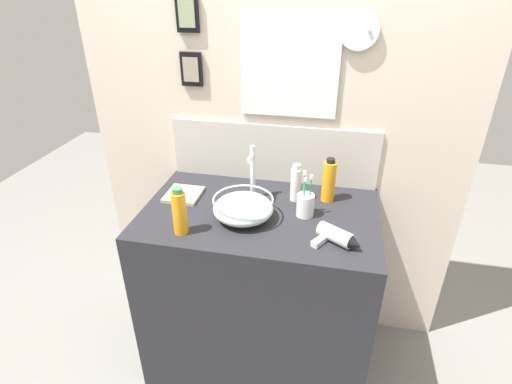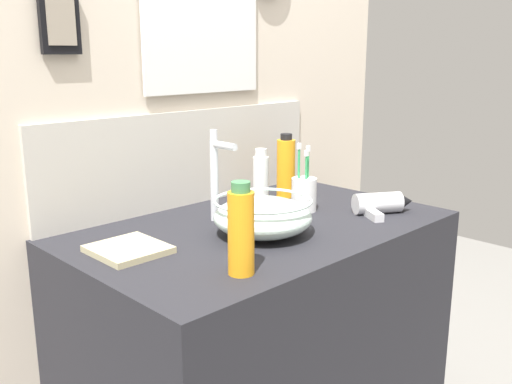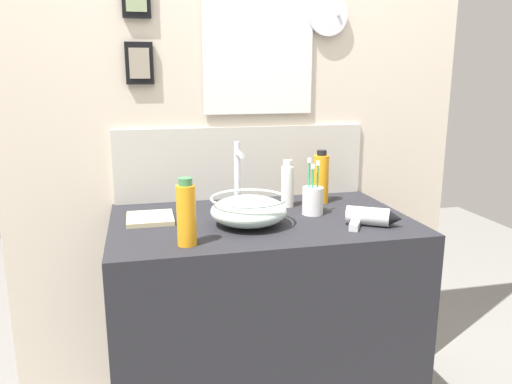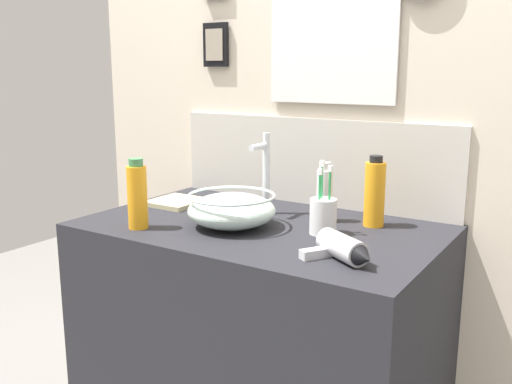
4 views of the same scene
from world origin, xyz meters
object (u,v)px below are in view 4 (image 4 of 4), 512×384
object	(u,v)px
hair_drier	(344,249)
toothbrush_cup	(323,216)
glass_bowl_sink	(232,210)
shampoo_bottle	(324,194)
hand_towel	(177,202)
lotion_bottle	(375,193)
soap_dispenser	(137,195)
faucet	(265,169)

from	to	relation	value
hair_drier	toothbrush_cup	distance (m)	0.24
glass_bowl_sink	toothbrush_cup	size ratio (longest dim) A/B	1.25
shampoo_bottle	hand_towel	bearing A→B (deg)	-172.04
hair_drier	shampoo_bottle	size ratio (longest dim) A/B	1.11
hair_drier	toothbrush_cup	bearing A→B (deg)	128.45
hair_drier	toothbrush_cup	world-z (taller)	toothbrush_cup
shampoo_bottle	lotion_bottle	bearing A→B (deg)	11.71
glass_bowl_sink	hair_drier	xyz separation A→B (m)	(0.41, -0.10, -0.02)
soap_dispenser	hand_towel	size ratio (longest dim) A/B	1.21
shampoo_bottle	hand_towel	distance (m)	0.55
faucet	hand_towel	distance (m)	0.36
shampoo_bottle	hand_towel	size ratio (longest dim) A/B	1.07
toothbrush_cup	lotion_bottle	distance (m)	0.19
glass_bowl_sink	shampoo_bottle	size ratio (longest dim) A/B	1.42
hair_drier	shampoo_bottle	xyz separation A→B (m)	(-0.21, 0.32, 0.06)
glass_bowl_sink	hair_drier	size ratio (longest dim) A/B	1.29
toothbrush_cup	hand_towel	size ratio (longest dim) A/B	1.21
glass_bowl_sink	faucet	distance (m)	0.21
glass_bowl_sink	hand_towel	bearing A→B (deg)	157.71
hand_towel	hair_drier	bearing A→B (deg)	-17.93
hair_drier	lotion_bottle	bearing A→B (deg)	99.25
lotion_bottle	soap_dispenser	distance (m)	0.71
toothbrush_cup	soap_dispenser	xyz separation A→B (m)	(-0.49, -0.24, 0.05)
hair_drier	lotion_bottle	world-z (taller)	lotion_bottle
faucet	toothbrush_cup	xyz separation A→B (m)	(0.26, -0.11, -0.09)
faucet	hand_towel	xyz separation A→B (m)	(-0.33, -0.05, -0.14)
faucet	lotion_bottle	size ratio (longest dim) A/B	1.24
glass_bowl_sink	soap_dispenser	bearing A→B (deg)	-145.09
glass_bowl_sink	faucet	size ratio (longest dim) A/B	1.00
soap_dispenser	hair_drier	bearing A→B (deg)	4.93
faucet	lotion_bottle	distance (m)	0.36
hair_drier	toothbrush_cup	xyz separation A→B (m)	(-0.15, 0.19, 0.02)
glass_bowl_sink	toothbrush_cup	distance (m)	0.28
toothbrush_cup	shampoo_bottle	bearing A→B (deg)	114.73
faucet	soap_dispenser	size ratio (longest dim) A/B	1.27
hand_towel	toothbrush_cup	bearing A→B (deg)	-5.21
faucet	hand_towel	size ratio (longest dim) A/B	1.53
toothbrush_cup	shampoo_bottle	xyz separation A→B (m)	(-0.06, 0.13, 0.03)
toothbrush_cup	lotion_bottle	world-z (taller)	lotion_bottle
soap_dispenser	shampoo_bottle	bearing A→B (deg)	40.61
soap_dispenser	toothbrush_cup	bearing A→B (deg)	26.15
hair_drier	soap_dispenser	xyz separation A→B (m)	(-0.64, -0.06, 0.07)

